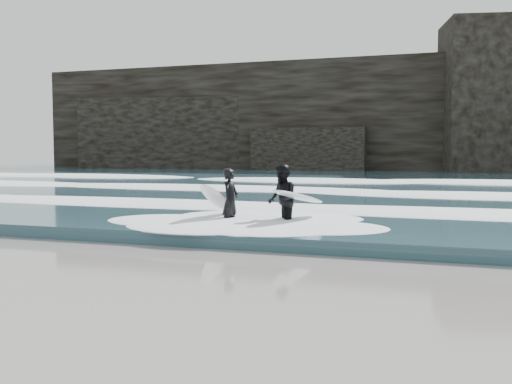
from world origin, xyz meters
TOP-DOWN VIEW (x-y plane):
  - ground at (0.00, 0.00)m, footprint 120.00×120.00m
  - sea at (0.00, 29.00)m, footprint 90.00×52.00m
  - headland at (0.00, 46.00)m, footprint 70.00×9.00m
  - foam_near at (0.00, 9.00)m, footprint 60.00×3.20m
  - foam_mid at (0.00, 16.00)m, footprint 60.00×4.00m
  - foam_far at (0.00, 25.00)m, footprint 60.00×4.80m
  - surfer_left at (-1.67, 5.54)m, footprint 0.91×1.83m
  - surfer_right at (-0.22, 5.68)m, footprint 1.49×2.30m

SIDE VIEW (x-z plane):
  - ground at x=0.00m, z-range 0.00..0.00m
  - sea at x=0.00m, z-range 0.00..0.30m
  - foam_near at x=0.00m, z-range 0.30..0.50m
  - foam_mid at x=0.00m, z-range 0.30..0.54m
  - foam_far at x=0.00m, z-range 0.30..0.60m
  - surfer_left at x=-1.67m, z-range 0.01..1.58m
  - surfer_right at x=-0.22m, z-range 0.01..1.69m
  - headland at x=0.00m, z-range 0.00..10.00m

